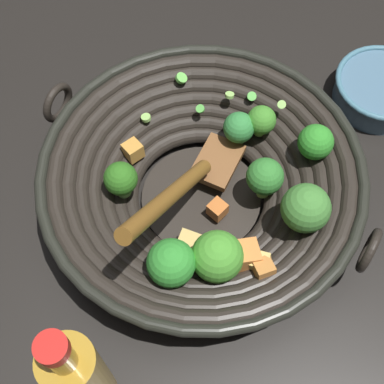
# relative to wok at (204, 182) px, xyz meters

# --- Properties ---
(ground_plane) EXTENTS (4.00, 4.00, 0.00)m
(ground_plane) POSITION_rel_wok_xyz_m (0.00, 0.00, -0.05)
(ground_plane) COLOR black
(wok) EXTENTS (0.39, 0.43, 0.21)m
(wok) POSITION_rel_wok_xyz_m (0.00, 0.00, 0.00)
(wok) COLOR black
(wok) RESTS_ON ground
(cooking_oil_bottle) EXTENTS (0.05, 0.05, 0.22)m
(cooking_oil_bottle) POSITION_rel_wok_xyz_m (-0.26, -0.01, 0.04)
(cooking_oil_bottle) COLOR #AD7F23
(cooking_oil_bottle) RESTS_ON ground
(prep_bowl) EXTENTS (0.13, 0.13, 0.04)m
(prep_bowl) POSITION_rel_wok_xyz_m (0.27, -0.14, -0.03)
(prep_bowl) COLOR slate
(prep_bowl) RESTS_ON ground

